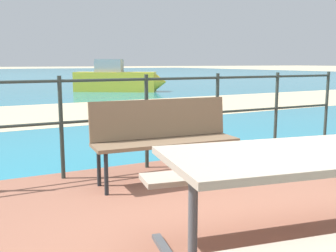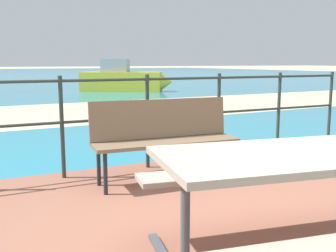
% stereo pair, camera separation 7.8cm
% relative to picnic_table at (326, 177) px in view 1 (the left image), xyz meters
% --- Properties ---
extents(beach_strip, '(54.15, 6.86, 0.01)m').
position_rel_picnic_table_xyz_m(beach_strip, '(0.03, 8.67, -0.64)').
color(beach_strip, beige).
rests_on(beach_strip, ground).
extents(picnic_table, '(2.10, 1.75, 0.75)m').
position_rel_picnic_table_xyz_m(picnic_table, '(0.00, 0.00, 0.00)').
color(picnic_table, tan).
rests_on(picnic_table, patio_paving).
extents(park_bench, '(1.54, 0.52, 0.85)m').
position_rel_picnic_table_xyz_m(park_bench, '(-0.02, 2.08, -0.07)').
color(park_bench, '#7A6047').
rests_on(park_bench, patio_paving).
extents(railing_fence, '(5.94, 0.04, 1.10)m').
position_rel_picnic_table_xyz_m(railing_fence, '(0.03, 2.63, 0.09)').
color(railing_fence, '#2D3833').
rests_on(railing_fence, patio_paving).
extents(boat_near, '(3.93, 2.88, 1.42)m').
position_rel_picnic_table_xyz_m(boat_near, '(4.18, 15.14, -0.12)').
color(boat_near, yellow).
rests_on(boat_near, sea_water).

